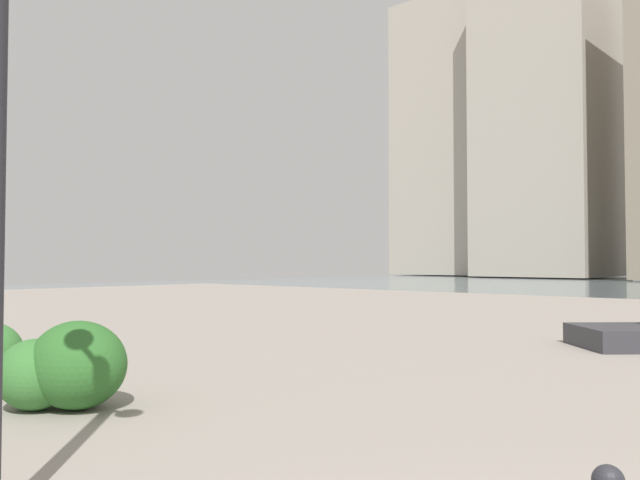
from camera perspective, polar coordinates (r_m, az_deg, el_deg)
The scene contains 4 objects.
building_annex at distance 73.95m, azimuth 19.76°, elevation 8.95°, with size 12.01×14.37×30.68m.
building_highrise at distance 82.50m, azimuth 12.69°, elevation 8.43°, with size 12.05×15.22×32.60m.
shrub_low at distance 7.41m, azimuth -23.91°, elevation -10.83°, with size 0.86×0.77×0.73m.
shrub_wide at distance 7.27m, azimuth -20.69°, elevation -10.32°, with size 1.08×0.97×0.92m.
Camera 1 is at (-0.20, 2.13, 1.53)m, focal length 36.09 mm.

